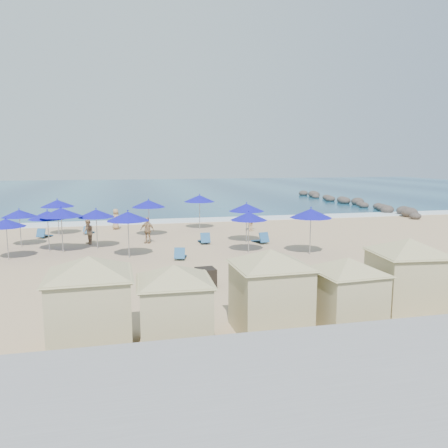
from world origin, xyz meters
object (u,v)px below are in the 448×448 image
at_px(rock_jetty, 349,201).
at_px(umbrella_4, 57,203).
at_px(trash_bin, 206,277).
at_px(umbrella_8, 249,216).
at_px(umbrella_2, 19,213).
at_px(umbrella_5, 96,213).
at_px(umbrella_6, 128,216).
at_px(cabana_0, 90,291).
at_px(beachgoer_2, 147,230).
at_px(umbrella_3, 47,215).
at_px(umbrella_9, 200,198).
at_px(umbrella_11, 311,213).
at_px(cabana_3, 347,284).
at_px(umbrella_10, 247,207).
at_px(cabana_2, 270,280).
at_px(beachgoer_1, 88,232).
at_px(cabana_4, 408,267).
at_px(umbrella_7, 149,204).
at_px(beachgoer_4, 116,219).
at_px(beachgoer_3, 252,219).
at_px(umbrella_12, 6,223).
at_px(cabana_1, 175,296).
at_px(umbrella_13, 61,212).

distance_m(rock_jetty, umbrella_4, 33.73).
bearing_deg(trash_bin, umbrella_8, 54.82).
bearing_deg(umbrella_2, umbrella_5, -19.95).
xyz_separation_m(trash_bin, umbrella_6, (-3.05, 6.30, 1.87)).
relative_size(cabana_0, beachgoer_2, 2.81).
bearing_deg(umbrella_3, umbrella_9, 31.65).
bearing_deg(umbrella_11, cabana_3, -108.20).
xyz_separation_m(umbrella_2, umbrella_10, (13.78, -1.77, 0.21)).
distance_m(cabana_2, beachgoer_1, 17.10).
bearing_deg(cabana_4, cabana_3, -164.18).
height_order(umbrella_6, umbrella_7, umbrella_7).
relative_size(umbrella_4, umbrella_7, 0.99).
bearing_deg(beachgoer_4, cabana_0, 148.41).
bearing_deg(umbrella_9, umbrella_4, -176.98).
bearing_deg(umbrella_6, umbrella_2, 144.35).
distance_m(trash_bin, umbrella_11, 8.64).
distance_m(umbrella_4, umbrella_5, 6.08).
xyz_separation_m(umbrella_3, umbrella_10, (11.88, 0.10, 0.13)).
relative_size(umbrella_7, umbrella_11, 0.98).
xyz_separation_m(cabana_3, umbrella_6, (-6.48, 11.82, 0.81)).
bearing_deg(beachgoer_1, cabana_4, 14.21).
xyz_separation_m(beachgoer_3, beachgoer_4, (-9.84, 3.06, -0.13)).
relative_size(trash_bin, umbrella_3, 0.32).
xyz_separation_m(cabana_0, umbrella_8, (7.85, 11.37, 0.41)).
relative_size(umbrella_7, beachgoer_3, 1.43).
bearing_deg(cabana_3, umbrella_11, 71.80).
bearing_deg(umbrella_4, umbrella_8, -36.66).
relative_size(cabana_4, umbrella_2, 1.97).
bearing_deg(umbrella_12, trash_bin, -37.79).
xyz_separation_m(cabana_3, umbrella_2, (-12.86, 16.40, 0.59)).
height_order(trash_bin, beachgoer_3, beachgoer_3).
bearing_deg(umbrella_3, cabana_4, -45.35).
relative_size(cabana_3, cabana_4, 0.87).
distance_m(umbrella_5, umbrella_12, 4.88).
height_order(cabana_2, umbrella_2, cabana_2).
xyz_separation_m(cabana_2, umbrella_7, (-2.64, 17.86, 0.64)).
height_order(rock_jetty, cabana_3, cabana_3).
relative_size(umbrella_3, umbrella_9, 0.91).
height_order(cabana_2, umbrella_7, cabana_2).
relative_size(umbrella_9, umbrella_11, 1.01).
distance_m(cabana_0, umbrella_9, 21.41).
distance_m(cabana_0, beachgoer_2, 15.70).
bearing_deg(umbrella_7, cabana_3, -74.58).
distance_m(umbrella_12, beachgoer_1, 5.26).
height_order(umbrella_9, umbrella_12, umbrella_9).
height_order(cabana_0, umbrella_6, cabana_0).
relative_size(trash_bin, cabana_2, 0.17).
height_order(cabana_1, umbrella_13, umbrella_13).
relative_size(cabana_4, umbrella_9, 1.72).
height_order(umbrella_12, beachgoer_3, umbrella_12).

